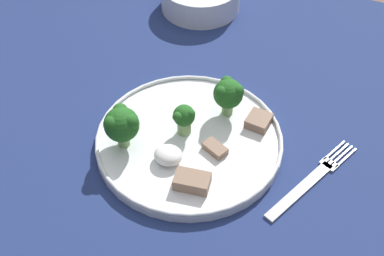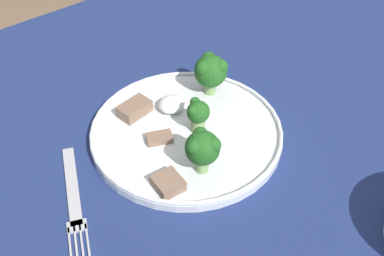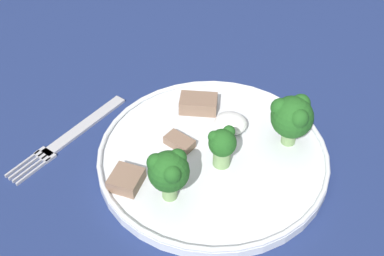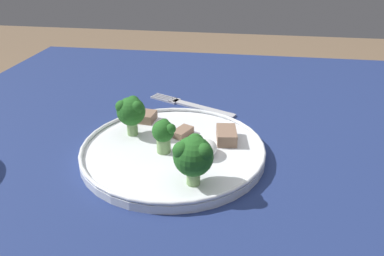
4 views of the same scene
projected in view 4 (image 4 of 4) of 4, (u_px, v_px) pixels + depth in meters
name	position (u px, v px, depth m)	size (l,w,h in m)	color
table	(162.00, 220.00, 0.58)	(1.21, 0.96, 0.72)	navy
dinner_plate	(173.00, 150.00, 0.57)	(0.28, 0.28, 0.02)	white
fork	(192.00, 106.00, 0.73)	(0.09, 0.18, 0.00)	#B2B2B7
broccoli_floret_near_rim_left	(131.00, 111.00, 0.59)	(0.05, 0.05, 0.06)	#7FA866
broccoli_floret_center_left	(193.00, 155.00, 0.46)	(0.05, 0.05, 0.07)	#7FA866
broccoli_floret_back_left	(166.00, 133.00, 0.54)	(0.03, 0.03, 0.05)	#7FA866
meat_slice_front_slice	(226.00, 135.00, 0.58)	(0.05, 0.04, 0.02)	#846651
meat_slice_middle_slice	(144.00, 116.00, 0.65)	(0.04, 0.04, 0.02)	#846651
meat_slice_rear_slice	(183.00, 132.00, 0.60)	(0.04, 0.03, 0.01)	#846651
sauce_dollop	(204.00, 148.00, 0.54)	(0.04, 0.04, 0.02)	white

